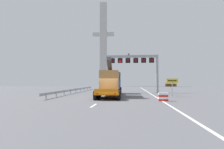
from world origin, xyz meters
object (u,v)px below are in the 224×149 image
heavy_haul_truck_orange (111,82)px  exit_sign_yellow (172,83)px  bridge_pylon_distant (103,43)px  tourist_info_sign_brown (171,86)px  overhead_lane_gantry (139,63)px  crash_barrier_striped (163,97)px

heavy_haul_truck_orange → exit_sign_yellow: heavy_haul_truck_orange is taller
heavy_haul_truck_orange → exit_sign_yellow: size_ratio=5.60×
bridge_pylon_distant → tourist_info_sign_brown: bearing=-71.4°
overhead_lane_gantry → tourist_info_sign_brown: overhead_lane_gantry is taller
exit_sign_yellow → tourist_info_sign_brown: exit_sign_yellow is taller
crash_barrier_striped → exit_sign_yellow: bearing=69.2°
overhead_lane_gantry → tourist_info_sign_brown: 9.44m
heavy_haul_truck_orange → crash_barrier_striped: 10.15m
overhead_lane_gantry → crash_barrier_striped: size_ratio=9.86×
bridge_pylon_distant → overhead_lane_gantry: bearing=-73.7°
tourist_info_sign_brown → crash_barrier_striped: size_ratio=1.78×
overhead_lane_gantry → crash_barrier_striped: bearing=-82.4°
bridge_pylon_distant → crash_barrier_striped: bearing=-75.8°
exit_sign_yellow → bridge_pylon_distant: (-17.01, 52.81, 16.21)m
overhead_lane_gantry → heavy_haul_truck_orange: overhead_lane_gantry is taller
crash_barrier_striped → heavy_haul_truck_orange: bearing=129.9°
crash_barrier_striped → tourist_info_sign_brown: bearing=72.5°
overhead_lane_gantry → tourist_info_sign_brown: (4.36, -7.21, -4.26)m
bridge_pylon_distant → heavy_haul_truck_orange: bearing=-80.7°
exit_sign_yellow → bridge_pylon_distant: size_ratio=0.07×
exit_sign_yellow → heavy_haul_truck_orange: bearing=167.7°
overhead_lane_gantry → exit_sign_yellow: size_ratio=3.98×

